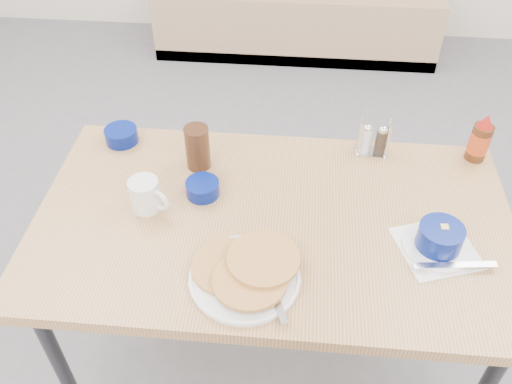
# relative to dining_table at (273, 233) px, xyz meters

# --- Properties ---
(dining_table) EXTENTS (1.40, 0.80, 0.76)m
(dining_table) POSITION_rel_dining_table_xyz_m (0.00, 0.00, 0.00)
(dining_table) COLOR tan
(dining_table) RESTS_ON ground
(pancake_plate) EXTENTS (0.29, 0.29, 0.05)m
(pancake_plate) POSITION_rel_dining_table_xyz_m (-0.06, -0.22, 0.08)
(pancake_plate) COLOR white
(pancake_plate) RESTS_ON dining_table
(coffee_mug) EXTENTS (0.13, 0.09, 0.10)m
(coffee_mug) POSITION_rel_dining_table_xyz_m (-0.38, 0.01, 0.11)
(coffee_mug) COLOR white
(coffee_mug) RESTS_ON dining_table
(grits_setting) EXTENTS (0.28, 0.25, 0.08)m
(grits_setting) POSITION_rel_dining_table_xyz_m (0.46, -0.08, 0.10)
(grits_setting) COLOR white
(grits_setting) RESTS_ON dining_table
(creamer_bowl) EXTENTS (0.11, 0.11, 0.05)m
(creamer_bowl) POSITION_rel_dining_table_xyz_m (-0.54, 0.32, 0.09)
(creamer_bowl) COLOR navy
(creamer_bowl) RESTS_ON dining_table
(butter_bowl) EXTENTS (0.10, 0.10, 0.05)m
(butter_bowl) POSITION_rel_dining_table_xyz_m (-0.22, 0.08, 0.08)
(butter_bowl) COLOR navy
(butter_bowl) RESTS_ON dining_table
(amber_tumbler) EXTENTS (0.10, 0.10, 0.15)m
(amber_tumbler) POSITION_rel_dining_table_xyz_m (-0.26, 0.22, 0.14)
(amber_tumbler) COLOR #392012
(amber_tumbler) RESTS_ON dining_table
(condiment_caddy) EXTENTS (0.11, 0.07, 0.13)m
(condiment_caddy) POSITION_rel_dining_table_xyz_m (0.30, 0.34, 0.11)
(condiment_caddy) COLOR silver
(condiment_caddy) RESTS_ON dining_table
(syrup_bottle) EXTENTS (0.07, 0.07, 0.17)m
(syrup_bottle) POSITION_rel_dining_table_xyz_m (0.64, 0.34, 0.14)
(syrup_bottle) COLOR #47230F
(syrup_bottle) RESTS_ON dining_table
(sugar_wrapper) EXTENTS (0.05, 0.05, 0.00)m
(sugar_wrapper) POSITION_rel_dining_table_xyz_m (-0.26, 0.10, 0.06)
(sugar_wrapper) COLOR #E14B62
(sugar_wrapper) RESTS_ON dining_table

